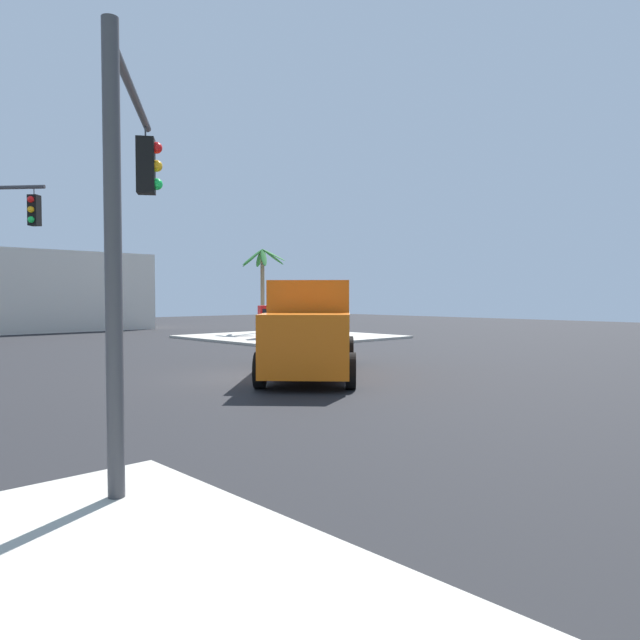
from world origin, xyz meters
TOP-DOWN VIEW (x-y plane):
  - ground_plane at (0.00, 0.00)m, footprint 100.00×100.00m
  - sidewalk_corner_far at (12.17, 12.17)m, footprint 10.44×10.44m
  - delivery_truck at (2.15, -0.59)m, footprint 7.56×7.41m
  - traffic_light_secondary at (-7.33, -7.13)m, footprint 2.20×3.20m
  - vending_machine_red at (12.99, 11.88)m, footprint 1.17×1.13m
  - vending_machine_blue at (9.89, 11.59)m, footprint 1.13×1.06m
  - palm_tree_far at (12.97, 15.90)m, footprint 3.20×3.12m

SIDE VIEW (x-z plane):
  - ground_plane at x=0.00m, z-range 0.00..0.00m
  - sidewalk_corner_far at x=12.17m, z-range 0.00..0.14m
  - vending_machine_red at x=12.99m, z-range 0.14..1.99m
  - vending_machine_blue at x=9.89m, z-range 0.14..1.99m
  - delivery_truck at x=2.15m, z-range 0.05..3.05m
  - traffic_light_secondary at x=-7.33m, z-range 1.01..6.60m
  - palm_tree_far at x=12.97m, z-range 1.14..6.65m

